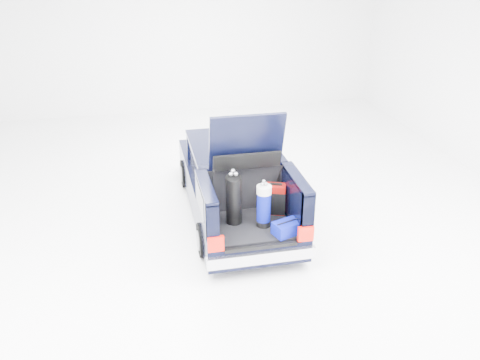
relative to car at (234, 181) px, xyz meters
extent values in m
plane|color=white|center=(0.00, -0.11, -0.67)|extent=(14.00, 14.00, 0.00)
cube|color=black|center=(0.00, 0.54, -0.17)|extent=(1.75, 3.00, 0.70)
cube|color=black|center=(0.00, 2.11, -0.27)|extent=(1.70, 0.30, 0.50)
cube|color=silver|center=(0.00, 2.25, -0.34)|extent=(1.72, 0.10, 0.22)
cube|color=black|center=(0.00, 0.04, 0.45)|extent=(1.55, 1.95, 0.54)
cube|color=black|center=(0.00, 0.04, 0.74)|extent=(1.62, 2.05, 0.06)
cube|color=black|center=(0.00, -1.61, -0.32)|extent=(1.75, 1.30, 0.40)
cube|color=black|center=(0.00, -1.59, -0.10)|extent=(1.32, 1.18, 0.05)
cube|color=black|center=(-0.78, -1.61, 0.30)|extent=(0.20, 1.30, 0.85)
cube|color=black|center=(0.78, -1.61, 0.30)|extent=(0.20, 1.30, 0.85)
cube|color=black|center=(-0.78, -1.61, 0.74)|extent=(0.20, 1.30, 0.06)
cube|color=black|center=(0.78, -1.61, 0.74)|extent=(0.20, 1.30, 0.06)
cube|color=black|center=(0.00, -0.99, 0.30)|extent=(1.36, 0.08, 0.84)
cube|color=silver|center=(0.00, -2.29, -0.29)|extent=(1.80, 0.12, 0.20)
cube|color=#AF1007|center=(-0.74, -2.26, 0.05)|extent=(0.26, 0.07, 0.26)
cube|color=#AF1007|center=(0.74, -2.26, 0.05)|extent=(0.26, 0.07, 0.26)
cube|color=black|center=(0.00, -2.25, -0.12)|extent=(1.20, 0.06, 0.06)
cube|color=black|center=(0.00, -1.16, 1.29)|extent=(1.28, 0.33, 1.03)
cube|color=black|center=(0.00, -1.12, 1.43)|extent=(0.95, 0.17, 0.54)
cylinder|color=black|center=(-0.82, 1.34, -0.36)|extent=(0.20, 0.62, 0.62)
cylinder|color=slate|center=(-0.82, 1.34, -0.36)|extent=(0.23, 0.36, 0.36)
cylinder|color=black|center=(0.82, 1.34, -0.36)|extent=(0.20, 0.62, 0.62)
cylinder|color=slate|center=(0.82, 1.34, -0.36)|extent=(0.23, 0.36, 0.36)
cylinder|color=black|center=(-0.82, -1.46, -0.36)|extent=(0.20, 0.62, 0.62)
cylinder|color=slate|center=(-0.82, -1.46, -0.36)|extent=(0.23, 0.36, 0.36)
cylinder|color=black|center=(0.82, -1.46, -0.36)|extent=(0.20, 0.62, 0.62)
cylinder|color=slate|center=(0.82, -1.46, -0.36)|extent=(0.23, 0.36, 0.36)
cube|color=#740703|center=(0.50, -1.27, 0.20)|extent=(0.40, 0.32, 0.55)
cube|color=black|center=(0.50, -1.27, 0.49)|extent=(0.22, 0.12, 0.03)
cube|color=black|center=(0.50, -1.38, 0.15)|extent=(0.35, 0.14, 0.42)
cylinder|color=black|center=(-0.29, -1.48, 0.37)|extent=(0.35, 0.39, 0.90)
cube|color=white|center=(-0.29, -1.36, 0.40)|extent=(0.11, 0.05, 0.31)
sphere|color=#99999E|center=(-0.33, -1.46, 0.85)|extent=(0.07, 0.07, 0.07)
sphere|color=#99999E|center=(-0.26, -1.51, 0.87)|extent=(0.07, 0.07, 0.07)
cylinder|color=black|center=(0.19, -1.66, -0.02)|extent=(0.27, 0.27, 0.10)
cylinder|color=#050C7E|center=(0.19, -1.66, 0.29)|extent=(0.25, 0.25, 0.53)
cylinder|color=white|center=(0.19, -1.66, 0.61)|extent=(0.27, 0.27, 0.14)
sphere|color=#99999E|center=(0.21, -1.64, 0.71)|extent=(0.06, 0.06, 0.06)
sphere|color=#99999E|center=(0.19, -1.62, 0.74)|extent=(0.06, 0.06, 0.06)
cube|color=#050C7E|center=(0.50, -2.01, 0.03)|extent=(0.52, 0.42, 0.22)
cylinder|color=black|center=(0.50, -2.01, 0.15)|extent=(0.38, 0.15, 0.02)
camera|label=1|loc=(-1.77, -8.93, 4.39)|focal=38.00mm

